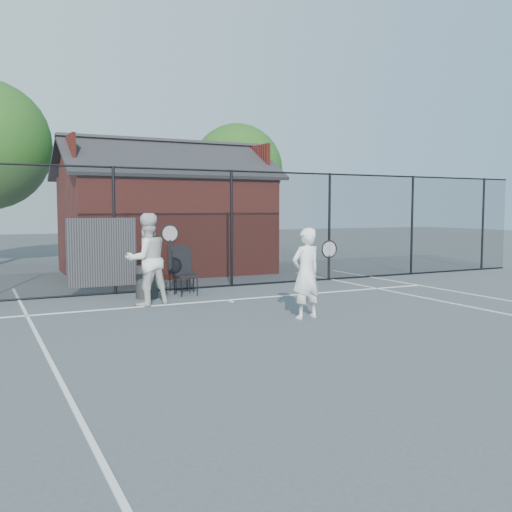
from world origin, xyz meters
name	(u,v)px	position (x,y,z in m)	size (l,w,h in m)	color
ground	(297,325)	(0.00, 0.00, 0.00)	(80.00, 80.00, 0.00)	#3F4548
court_lines	(341,341)	(0.00, -1.32, 0.01)	(11.02, 18.00, 0.01)	silver
fence	(183,232)	(-0.30, 5.00, 1.45)	(22.04, 3.00, 3.00)	black
clubhouse	(166,221)	(0.50, 9.00, 1.61)	(6.50, 4.36, 4.19)	maroon
tree_right	(237,170)	(5.50, 14.50, 3.71)	(3.97, 3.97, 5.70)	#352515
player_front	(306,273)	(0.47, 0.46, 0.84)	(0.77, 0.59, 1.67)	white
player_back	(147,259)	(-1.75, 3.16, 0.96)	(1.09, 0.87, 1.92)	silver
chair_left	(186,274)	(-0.57, 4.10, 0.50)	(0.48, 0.50, 1.00)	black
chair_right	(182,270)	(-0.50, 4.60, 0.55)	(0.53, 0.55, 1.10)	black
waste_bin	(147,282)	(-1.49, 4.10, 0.36)	(0.50, 0.50, 0.72)	black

